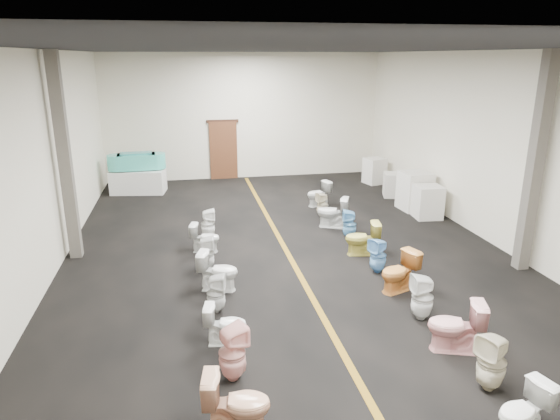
# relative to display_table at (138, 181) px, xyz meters

# --- Properties ---
(floor) EXTENTS (16.00, 16.00, 0.00)m
(floor) POSITION_rel_display_table_xyz_m (3.77, -6.46, -0.38)
(floor) COLOR black
(floor) RESTS_ON ground
(ceiling) EXTENTS (16.00, 16.00, 0.00)m
(ceiling) POSITION_rel_display_table_xyz_m (3.77, -6.46, 4.12)
(ceiling) COLOR black
(ceiling) RESTS_ON ground
(wall_back) EXTENTS (10.00, 0.00, 10.00)m
(wall_back) POSITION_rel_display_table_xyz_m (3.77, 1.54, 1.87)
(wall_back) COLOR beige
(wall_back) RESTS_ON ground
(wall_front) EXTENTS (10.00, 0.00, 10.00)m
(wall_front) POSITION_rel_display_table_xyz_m (3.77, -14.46, 1.87)
(wall_front) COLOR beige
(wall_front) RESTS_ON ground
(wall_left) EXTENTS (0.00, 16.00, 16.00)m
(wall_left) POSITION_rel_display_table_xyz_m (-1.23, -6.46, 1.87)
(wall_left) COLOR beige
(wall_left) RESTS_ON ground
(wall_right) EXTENTS (0.00, 16.00, 16.00)m
(wall_right) POSITION_rel_display_table_xyz_m (8.77, -6.46, 1.87)
(wall_right) COLOR beige
(wall_right) RESTS_ON ground
(aisle_stripe) EXTENTS (0.12, 15.60, 0.01)m
(aisle_stripe) POSITION_rel_display_table_xyz_m (3.77, -6.46, -0.38)
(aisle_stripe) COLOR brown
(aisle_stripe) RESTS_ON floor
(back_door) EXTENTS (1.00, 0.10, 2.10)m
(back_door) POSITION_rel_display_table_xyz_m (2.97, 1.48, 0.67)
(back_door) COLOR #562D19
(back_door) RESTS_ON floor
(door_frame) EXTENTS (1.15, 0.08, 0.10)m
(door_frame) POSITION_rel_display_table_xyz_m (2.97, 1.49, 1.74)
(door_frame) COLOR #331C11
(door_frame) RESTS_ON back_door
(column_left) EXTENTS (0.25, 0.25, 4.50)m
(column_left) POSITION_rel_display_table_xyz_m (-0.98, -5.46, 1.87)
(column_left) COLOR #59544C
(column_left) RESTS_ON floor
(column_right) EXTENTS (0.25, 0.25, 4.50)m
(column_right) POSITION_rel_display_table_xyz_m (8.52, -7.96, 1.87)
(column_right) COLOR #59544C
(column_right) RESTS_ON floor
(display_table) EXTENTS (1.84, 1.11, 0.77)m
(display_table) POSITION_rel_display_table_xyz_m (0.00, 0.00, 0.00)
(display_table) COLOR silver
(display_table) RESTS_ON floor
(bathtub) EXTENTS (1.86, 0.73, 0.55)m
(bathtub) POSITION_rel_display_table_xyz_m (-0.00, -0.00, 0.69)
(bathtub) COLOR #44C4B2
(bathtub) RESTS_ON display_table
(appliance_crate_a) EXTENTS (0.77, 0.77, 0.92)m
(appliance_crate_a) POSITION_rel_display_table_xyz_m (8.17, -4.33, 0.07)
(appliance_crate_a) COLOR silver
(appliance_crate_a) RESTS_ON floor
(appliance_crate_b) EXTENTS (0.88, 0.88, 1.12)m
(appliance_crate_b) POSITION_rel_display_table_xyz_m (8.17, -3.51, 0.18)
(appliance_crate_b) COLOR silver
(appliance_crate_b) RESTS_ON floor
(appliance_crate_c) EXTENTS (0.84, 0.84, 0.76)m
(appliance_crate_c) POSITION_rel_display_table_xyz_m (8.17, -2.06, -0.00)
(appliance_crate_c) COLOR silver
(appliance_crate_c) RESTS_ON floor
(appliance_crate_d) EXTENTS (0.77, 0.77, 0.91)m
(appliance_crate_d) POSITION_rel_display_table_xyz_m (8.17, -0.30, 0.07)
(appliance_crate_d) COLOR silver
(appliance_crate_d) RESTS_ON floor
(toilet_left_2) EXTENTS (0.86, 0.58, 0.81)m
(toilet_left_2) POSITION_rel_display_table_xyz_m (2.00, -11.72, 0.02)
(toilet_left_2) COLOR #E2A580
(toilet_left_2) RESTS_ON floor
(toilet_left_3) EXTENTS (0.50, 0.50, 0.84)m
(toilet_left_3) POSITION_rel_display_table_xyz_m (2.05, -10.67, 0.04)
(toilet_left_3) COLOR #FBB8B0
(toilet_left_3) RESTS_ON floor
(toilet_left_4) EXTENTS (0.72, 0.49, 0.67)m
(toilet_left_4) POSITION_rel_display_table_xyz_m (2.04, -9.73, -0.05)
(toilet_left_4) COLOR white
(toilet_left_4) RESTS_ON floor
(toilet_left_5) EXTENTS (0.39, 0.38, 0.72)m
(toilet_left_5) POSITION_rel_display_table_xyz_m (1.96, -8.68, -0.02)
(toilet_left_5) COLOR silver
(toilet_left_5) RESTS_ON floor
(toilet_left_6) EXTENTS (0.86, 0.64, 0.78)m
(toilet_left_6) POSITION_rel_display_table_xyz_m (2.07, -7.79, 0.01)
(toilet_left_6) COLOR white
(toilet_left_6) RESTS_ON floor
(toilet_left_7) EXTENTS (0.37, 0.36, 0.75)m
(toilet_left_7) POSITION_rel_display_table_xyz_m (1.89, -6.81, -0.01)
(toilet_left_7) COLOR silver
(toilet_left_7) RESTS_ON floor
(toilet_left_8) EXTENTS (0.74, 0.53, 0.68)m
(toilet_left_8) POSITION_rel_display_table_xyz_m (1.91, -5.74, -0.04)
(toilet_left_8) COLOR silver
(toilet_left_8) RESTS_ON floor
(toilet_left_9) EXTENTS (0.35, 0.34, 0.75)m
(toilet_left_9) POSITION_rel_display_table_xyz_m (2.03, -4.84, -0.01)
(toilet_left_9) COLOR white
(toilet_left_9) RESTS_ON floor
(toilet_right_1) EXTENTS (0.77, 0.56, 0.70)m
(toilet_right_1) POSITION_rel_display_table_xyz_m (5.31, -12.44, -0.03)
(toilet_right_1) COLOR white
(toilet_right_1) RESTS_ON floor
(toilet_right_2) EXTENTS (0.51, 0.51, 0.85)m
(toilet_right_2) POSITION_rel_display_table_xyz_m (5.46, -11.55, 0.04)
(toilet_right_2) COLOR beige
(toilet_right_2) RESTS_ON floor
(toilet_right_3) EXTENTS (0.93, 0.71, 0.84)m
(toilet_right_3) POSITION_rel_display_table_xyz_m (5.47, -10.60, 0.04)
(toilet_right_3) COLOR #FAB1B1
(toilet_right_3) RESTS_ON floor
(toilet_right_4) EXTENTS (0.41, 0.40, 0.82)m
(toilet_right_4) POSITION_rel_display_table_xyz_m (5.42, -9.60, 0.03)
(toilet_right_4) COLOR white
(toilet_right_4) RESTS_ON floor
(toilet_right_5) EXTENTS (0.88, 0.68, 0.79)m
(toilet_right_5) POSITION_rel_display_table_xyz_m (5.48, -8.51, 0.01)
(toilet_right_5) COLOR orange
(toilet_right_5) RESTS_ON floor
(toilet_right_6) EXTENTS (0.46, 0.45, 0.76)m
(toilet_right_6) POSITION_rel_display_table_xyz_m (5.41, -7.61, -0.01)
(toilet_right_6) COLOR #75B7ED
(toilet_right_6) RESTS_ON floor
(toilet_right_7) EXTENTS (0.83, 0.56, 0.78)m
(toilet_right_7) POSITION_rel_display_table_xyz_m (5.42, -6.61, 0.01)
(toilet_right_7) COLOR #CFC150
(toilet_right_7) RESTS_ON floor
(toilet_right_8) EXTENTS (0.41, 0.40, 0.74)m
(toilet_right_8) POSITION_rel_display_table_xyz_m (5.48, -5.55, -0.01)
(toilet_right_8) COLOR #6DB1E2
(toilet_right_8) RESTS_ON floor
(toilet_right_9) EXTENTS (0.93, 0.76, 0.83)m
(toilet_right_9) POSITION_rel_display_table_xyz_m (5.31, -4.63, 0.03)
(toilet_right_9) COLOR silver
(toilet_right_9) RESTS_ON floor
(toilet_right_10) EXTENTS (0.38, 0.37, 0.69)m
(toilet_right_10) POSITION_rel_display_table_xyz_m (5.30, -3.66, -0.04)
(toilet_right_10) COLOR beige
(toilet_right_10) RESTS_ON floor
(toilet_right_11) EXTENTS (0.82, 0.61, 0.75)m
(toilet_right_11) POSITION_rel_display_table_xyz_m (5.48, -2.65, -0.01)
(toilet_right_11) COLOR silver
(toilet_right_11) RESTS_ON floor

